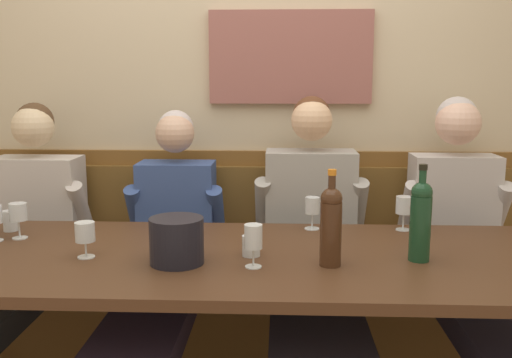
{
  "coord_description": "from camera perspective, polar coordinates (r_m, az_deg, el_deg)",
  "views": [
    {
      "loc": [
        0.21,
        -1.95,
        1.4
      ],
      "look_at": [
        0.1,
        0.43,
        0.98
      ],
      "focal_mm": 39.83,
      "sensor_mm": 36.0,
      "label": 1
    }
  ],
  "objects": [
    {
      "name": "dining_table",
      "position": [
        2.17,
        -3.11,
        -9.23
      ],
      "size": [
        2.52,
        0.92,
        0.75
      ],
      "color": "#492D1A",
      "rests_on": "ground"
    },
    {
      "name": "water_tumbler_right",
      "position": [
        2.66,
        -23.44,
        -3.86
      ],
      "size": [
        0.06,
        0.06,
        0.09
      ],
      "primitive_type": "cylinder",
      "color": "silver",
      "rests_on": "dining_table"
    },
    {
      "name": "person_center_left_seat",
      "position": [
        2.78,
        -23.9,
        -7.22
      ],
      "size": [
        0.53,
        1.36,
        1.28
      ],
      "color": "#2B2D41",
      "rests_on": "ground"
    },
    {
      "name": "wine_bottle_clear_water",
      "position": [
        2.11,
        16.2,
        -3.82
      ],
      "size": [
        0.08,
        0.08,
        0.35
      ],
      "color": "#173B22",
      "rests_on": "dining_table"
    },
    {
      "name": "water_tumbler_left",
      "position": [
        2.11,
        -0.49,
        -6.72
      ],
      "size": [
        0.07,
        0.07,
        0.08
      ],
      "primitive_type": "cylinder",
      "color": "silver",
      "rests_on": "dining_table"
    },
    {
      "name": "wine_glass_mid_right",
      "position": [
        2.16,
        -16.8,
        -5.3
      ],
      "size": [
        0.07,
        0.07,
        0.13
      ],
      "color": "silver",
      "rests_on": "dining_table"
    },
    {
      "name": "person_left_seat",
      "position": [
        2.63,
        21.29,
        -7.57
      ],
      "size": [
        0.51,
        1.37,
        1.31
      ],
      "color": "#313632",
      "rests_on": "ground"
    },
    {
      "name": "wine_glass_center_rear",
      "position": [
        2.52,
        14.63,
        -2.74
      ],
      "size": [
        0.07,
        0.07,
        0.15
      ],
      "color": "silver",
      "rests_on": "dining_table"
    },
    {
      "name": "wine_glass_left_end",
      "position": [
        1.96,
        -0.27,
        -6.06
      ],
      "size": [
        0.06,
        0.06,
        0.15
      ],
      "color": "silver",
      "rests_on": "dining_table"
    },
    {
      "name": "person_right_seat",
      "position": [
        2.55,
        -9.45,
        -8.35
      ],
      "size": [
        0.48,
        1.36,
        1.25
      ],
      "color": "#262941",
      "rests_on": "ground"
    },
    {
      "name": "person_center_right_seat",
      "position": [
        2.52,
        5.82,
        -7.83
      ],
      "size": [
        0.54,
        1.37,
        1.32
      ],
      "color": "#2A3533",
      "rests_on": "ground"
    },
    {
      "name": "wine_bottle_green_tall",
      "position": [
        1.99,
        7.54,
        -4.47
      ],
      "size": [
        0.08,
        0.08,
        0.34
      ],
      "color": "#402515",
      "rests_on": "dining_table"
    },
    {
      "name": "ice_bucket",
      "position": [
        2.03,
        -7.97,
        -6.15
      ],
      "size": [
        0.19,
        0.19,
        0.16
      ],
      "primitive_type": "cylinder",
      "color": "black",
      "rests_on": "dining_table"
    },
    {
      "name": "wine_glass_center_front",
      "position": [
        2.51,
        -22.77,
        -3.25
      ],
      "size": [
        0.07,
        0.07,
        0.15
      ],
      "color": "silver",
      "rests_on": "dining_table"
    },
    {
      "name": "wall_bench",
      "position": [
        3.0,
        -1.63,
        -11.82
      ],
      "size": [
        2.82,
        0.42,
        0.94
      ],
      "color": "brown",
      "rests_on": "ground"
    },
    {
      "name": "wine_glass_right_end",
      "position": [
        2.47,
        5.68,
        -2.8
      ],
      "size": [
        0.06,
        0.06,
        0.14
      ],
      "color": "silver",
      "rests_on": "dining_table"
    },
    {
      "name": "room_wall_back",
      "position": [
        3.04,
        -1.32,
        10.11
      ],
      "size": [
        6.8,
        0.12,
        2.8
      ],
      "color": "beige",
      "rests_on": "ground"
    },
    {
      "name": "wood_wainscot_panel",
      "position": [
        3.12,
        -1.37,
        -6.48
      ],
      "size": [
        6.8,
        0.03,
        1.02
      ],
      "primitive_type": "cube",
      "color": "brown",
      "rests_on": "ground"
    }
  ]
}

